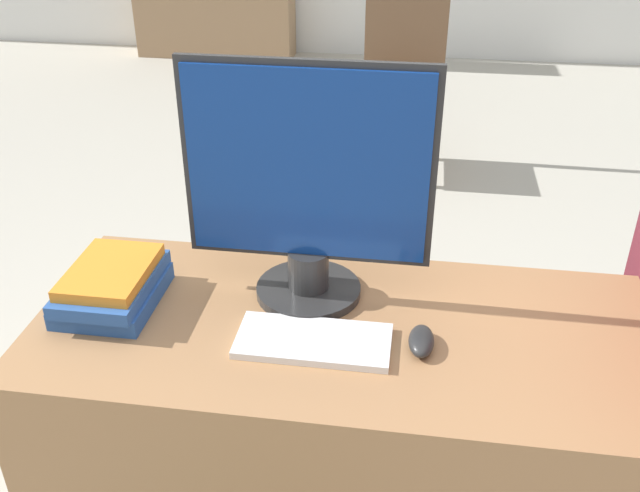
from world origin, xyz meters
TOP-DOWN VIEW (x-y plane):
  - desk at (0.00, 0.30)m, footprint 1.33×0.59m
  - monitor at (-0.09, 0.41)m, footprint 0.53×0.24m
  - keyboard at (-0.05, 0.22)m, footprint 0.31×0.15m
  - mouse at (0.16, 0.24)m, footprint 0.05×0.10m
  - book_stack at (-0.51, 0.30)m, footprint 0.20×0.26m
  - far_chair at (0.02, 2.88)m, footprint 0.44×0.44m

SIDE VIEW (x-z plane):
  - desk at x=0.00m, z-range 0.00..0.73m
  - far_chair at x=0.02m, z-range 0.03..1.02m
  - keyboard at x=-0.05m, z-range 0.73..0.75m
  - mouse at x=0.16m, z-range 0.73..0.77m
  - book_stack at x=-0.51m, z-range 0.73..0.83m
  - monitor at x=-0.09m, z-range 0.73..1.26m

